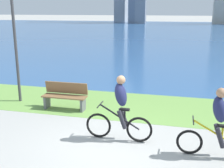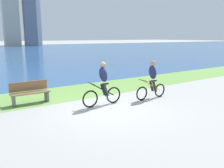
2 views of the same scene
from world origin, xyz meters
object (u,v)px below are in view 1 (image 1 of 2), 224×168
(bench_near_path, at_px, (65,96))
(lamppost_tall, at_px, (14,22))
(cyclist_trailing, at_px, (218,123))
(cyclist_lead, at_px, (120,109))

(bench_near_path, distance_m, lamppost_tall, 3.11)
(cyclist_trailing, distance_m, lamppost_tall, 7.31)
(lamppost_tall, bearing_deg, bench_near_path, -10.82)
(cyclist_lead, relative_size, bench_near_path, 1.16)
(cyclist_lead, xyz_separation_m, bench_near_path, (-2.30, 1.86, -0.39))
(bench_near_path, height_order, lamppost_tall, lamppost_tall)
(cyclist_lead, distance_m, bench_near_path, 2.98)
(cyclist_lead, bearing_deg, bench_near_path, 141.07)
(cyclist_trailing, relative_size, bench_near_path, 1.11)
(cyclist_lead, distance_m, lamppost_tall, 5.20)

